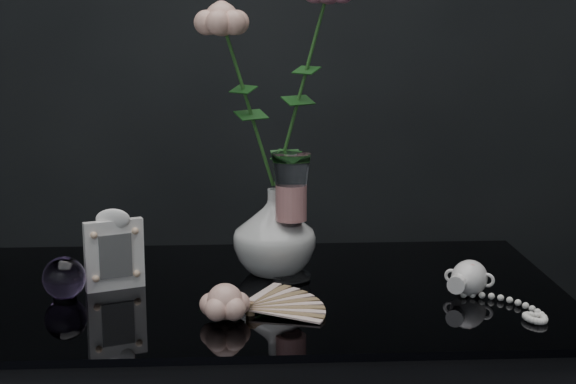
{
  "coord_description": "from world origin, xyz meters",
  "views": [
    {
      "loc": [
        -0.01,
        -1.35,
        1.21
      ],
      "look_at": [
        0.07,
        0.07,
        0.92
      ],
      "focal_mm": 55.0,
      "sensor_mm": 36.0,
      "label": 1
    }
  ],
  "objects_px": {
    "paperweight": "(64,278)",
    "wine_glass": "(291,217)",
    "picture_frame": "(114,249)",
    "loose_rose": "(225,302)",
    "pearl_jar": "(469,276)",
    "vase": "(274,231)"
  },
  "relations": [
    {
      "from": "paperweight",
      "to": "wine_glass",
      "type": "bearing_deg",
      "value": 13.52
    },
    {
      "from": "paperweight",
      "to": "loose_rose",
      "type": "bearing_deg",
      "value": -24.38
    },
    {
      "from": "wine_glass",
      "to": "pearl_jar",
      "type": "height_order",
      "value": "wine_glass"
    },
    {
      "from": "vase",
      "to": "wine_glass",
      "type": "relative_size",
      "value": 0.69
    },
    {
      "from": "picture_frame",
      "to": "loose_rose",
      "type": "height_order",
      "value": "picture_frame"
    },
    {
      "from": "wine_glass",
      "to": "picture_frame",
      "type": "bearing_deg",
      "value": -171.71
    },
    {
      "from": "loose_rose",
      "to": "pearl_jar",
      "type": "relative_size",
      "value": 0.79
    },
    {
      "from": "picture_frame",
      "to": "loose_rose",
      "type": "distance_m",
      "value": 0.25
    },
    {
      "from": "wine_glass",
      "to": "paperweight",
      "type": "xyz_separation_m",
      "value": [
        -0.37,
        -0.09,
        -0.07
      ]
    },
    {
      "from": "vase",
      "to": "picture_frame",
      "type": "xyz_separation_m",
      "value": [
        -0.27,
        -0.08,
        -0.01
      ]
    },
    {
      "from": "picture_frame",
      "to": "paperweight",
      "type": "relative_size",
      "value": 1.98
    },
    {
      "from": "vase",
      "to": "pearl_jar",
      "type": "distance_m",
      "value": 0.34
    },
    {
      "from": "paperweight",
      "to": "pearl_jar",
      "type": "xyz_separation_m",
      "value": [
        0.65,
        -0.01,
        -0.0
      ]
    },
    {
      "from": "loose_rose",
      "to": "pearl_jar",
      "type": "height_order",
      "value": "pearl_jar"
    },
    {
      "from": "loose_rose",
      "to": "pearl_jar",
      "type": "xyz_separation_m",
      "value": [
        0.4,
        0.1,
        0.0
      ]
    },
    {
      "from": "pearl_jar",
      "to": "paperweight",
      "type": "bearing_deg",
      "value": -154.6
    },
    {
      "from": "paperweight",
      "to": "vase",
      "type": "bearing_deg",
      "value": 19.69
    },
    {
      "from": "pearl_jar",
      "to": "vase",
      "type": "bearing_deg",
      "value": -177.01
    },
    {
      "from": "vase",
      "to": "picture_frame",
      "type": "distance_m",
      "value": 0.28
    },
    {
      "from": "loose_rose",
      "to": "pearl_jar",
      "type": "bearing_deg",
      "value": -5.83
    },
    {
      "from": "vase",
      "to": "loose_rose",
      "type": "distance_m",
      "value": 0.26
    },
    {
      "from": "vase",
      "to": "paperweight",
      "type": "bearing_deg",
      "value": -160.31
    }
  ]
}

